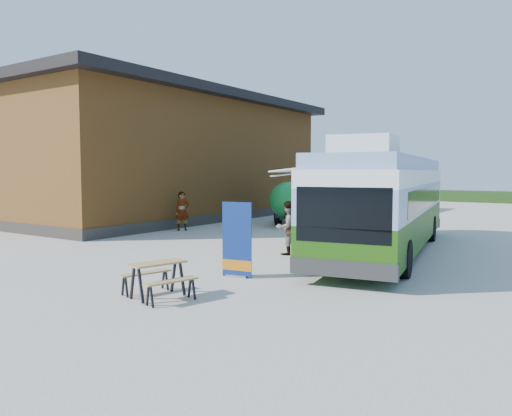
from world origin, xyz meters
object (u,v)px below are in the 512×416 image
Objects in this scene: person_a at (182,211)px; slurry_tanker at (297,199)px; person_b at (288,228)px; bus at (387,201)px; banner at (237,247)px; picnic_table at (158,271)px.

person_a is 0.31× the size of slurry_tanker.
person_a reaches higher than person_b.
bus is 6.25× the size of banner.
person_a is at bearing 145.05° from picnic_table.
bus reaches higher than picnic_table.
bus reaches higher than person_b.
slurry_tanker reaches higher than picnic_table.
person_a is at bearing -130.75° from slurry_tanker.
picnic_table is (-2.16, -9.08, -1.24)m from bus.
person_a is (-8.34, 9.96, 0.34)m from picnic_table.
banner is (-1.96, -6.30, -1.01)m from bus.
picnic_table is 17.05m from slurry_tanker.
person_a is (-10.50, 0.88, -0.89)m from bus.
picnic_table is 13.00m from person_a.
slurry_tanker reaches higher than person_b.
picnic_table is 0.92× the size of person_b.
picnic_table is at bearing -86.95° from slurry_tanker.
slurry_tanker is (-5.43, 16.15, 0.74)m from picnic_table.
banner is 4.04m from person_b.
bus is 10.58m from person_a.
person_b is at bearing -77.38° from person_a.
banner is at bearing -95.06° from person_a.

